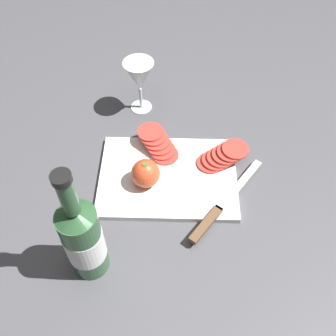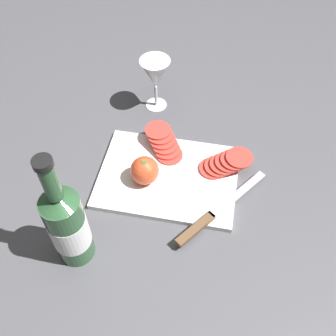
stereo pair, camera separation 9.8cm
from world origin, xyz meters
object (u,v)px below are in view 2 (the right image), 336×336
at_px(wine_bottle, 68,225).
at_px(tomato_slice_stack_far, 164,142).
at_px(tomato_slice_stack_near, 226,163).
at_px(wine_glass, 155,75).
at_px(whole_tomato, 145,170).
at_px(knife, 205,222).

relative_size(wine_bottle, tomato_slice_stack_far, 2.65).
bearing_deg(tomato_slice_stack_far, tomato_slice_stack_near, 166.87).
bearing_deg(wine_glass, wine_bottle, 81.41).
xyz_separation_m(whole_tomato, tomato_slice_stack_near, (-0.20, -0.08, -0.02)).
relative_size(wine_glass, knife, 0.64).
bearing_deg(whole_tomato, tomato_slice_stack_near, -159.00).
distance_m(wine_glass, whole_tomato, 0.30).
xyz_separation_m(wine_bottle, whole_tomato, (-0.11, -0.22, -0.06)).
xyz_separation_m(wine_glass, tomato_slice_stack_near, (-0.23, 0.22, -0.08)).
bearing_deg(knife, whole_tomato, 95.76).
relative_size(wine_bottle, tomato_slice_stack_near, 2.44).
bearing_deg(wine_bottle, knife, -156.85).
relative_size(wine_bottle, whole_tomato, 4.46).
bearing_deg(whole_tomato, wine_glass, -83.55).
xyz_separation_m(whole_tomato, knife, (-0.17, 0.10, -0.03)).
height_order(wine_bottle, knife, wine_bottle).
distance_m(knife, tomato_slice_stack_near, 0.18).
relative_size(whole_tomato, tomato_slice_stack_far, 0.59).
xyz_separation_m(knife, tomato_slice_stack_near, (-0.03, -0.17, 0.01)).
relative_size(knife, tomato_slice_stack_near, 1.90).
height_order(wine_bottle, whole_tomato, wine_bottle).
xyz_separation_m(wine_bottle, wine_glass, (-0.08, -0.51, -0.00)).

